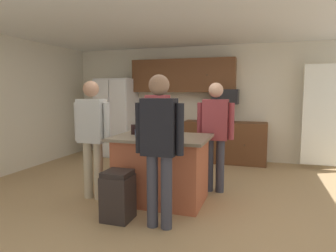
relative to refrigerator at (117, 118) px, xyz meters
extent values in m
plane|color=tan|center=(2.00, -2.38, -0.93)|extent=(7.04, 7.04, 0.00)
plane|color=white|center=(2.00, -2.38, 1.67)|extent=(7.04, 7.04, 0.00)
cube|color=beige|center=(2.00, 0.42, 0.37)|extent=(6.40, 0.10, 2.60)
cube|color=white|center=(4.60, 0.02, 0.17)|extent=(0.90, 0.06, 2.00)
cube|color=brown|center=(1.60, 0.22, 0.99)|extent=(2.40, 0.35, 0.75)
sphere|color=#4C3823|center=(2.20, 0.03, 0.99)|extent=(0.04, 0.04, 0.04)
cube|color=brown|center=(2.60, 0.10, -0.48)|extent=(1.80, 0.60, 0.90)
sphere|color=#4C3823|center=(3.05, -0.22, -0.48)|extent=(0.04, 0.04, 0.04)
cube|color=white|center=(0.00, 0.02, 0.00)|extent=(0.87, 0.70, 1.87)
cube|color=white|center=(-0.22, -0.35, 0.00)|extent=(0.41, 0.04, 1.79)
cube|color=white|center=(0.22, -0.35, 0.00)|extent=(0.41, 0.04, 1.79)
cylinder|color=#B2B2B7|center=(0.00, -0.38, 0.09)|extent=(0.02, 0.02, 0.35)
cube|color=black|center=(2.60, 0.12, 0.52)|extent=(0.56, 0.40, 0.32)
cube|color=#AD5638|center=(2.05, -2.60, -0.48)|extent=(1.19, 0.83, 0.90)
cube|color=#756651|center=(2.05, -2.60, -0.01)|extent=(1.33, 0.97, 0.04)
cylinder|color=#383842|center=(2.62, -1.96, -0.52)|extent=(0.13, 0.13, 0.82)
cylinder|color=#383842|center=(2.79, -1.96, -0.52)|extent=(0.13, 0.13, 0.82)
cube|color=maroon|center=(2.71, -1.96, 0.20)|extent=(0.38, 0.22, 0.62)
sphere|color=tan|center=(2.71, -1.96, 0.65)|extent=(0.22, 0.22, 0.22)
cylinder|color=maroon|center=(2.47, -1.96, 0.18)|extent=(0.09, 0.09, 0.56)
cylinder|color=maroon|center=(2.95, -1.96, 0.18)|extent=(0.09, 0.09, 0.56)
cylinder|color=tan|center=(0.98, -2.81, -0.52)|extent=(0.13, 0.13, 0.83)
cylinder|color=tan|center=(1.15, -2.81, -0.52)|extent=(0.13, 0.13, 0.83)
cube|color=#B7B7B2|center=(1.07, -2.81, 0.21)|extent=(0.38, 0.22, 0.62)
sphere|color=tan|center=(1.07, -2.81, 0.67)|extent=(0.23, 0.23, 0.23)
cylinder|color=#B7B7B2|center=(0.83, -2.81, 0.19)|extent=(0.09, 0.09, 0.56)
cylinder|color=#B7B7B2|center=(1.31, -2.81, 0.19)|extent=(0.09, 0.09, 0.56)
cylinder|color=#383842|center=(2.22, -3.41, -0.51)|extent=(0.13, 0.13, 0.85)
cylinder|color=#383842|center=(2.39, -3.41, -0.51)|extent=(0.13, 0.13, 0.85)
cube|color=black|center=(2.30, -3.41, 0.24)|extent=(0.38, 0.22, 0.64)
sphere|color=#8C664C|center=(2.30, -3.41, 0.70)|extent=(0.23, 0.23, 0.23)
cylinder|color=black|center=(2.06, -3.41, 0.22)|extent=(0.09, 0.09, 0.57)
cylinder|color=black|center=(2.54, -3.41, 0.22)|extent=(0.09, 0.09, 0.57)
cylinder|color=#232D4C|center=(1.63, -1.81, -0.50)|extent=(0.13, 0.13, 0.86)
cylinder|color=#232D4C|center=(1.80, -1.81, -0.50)|extent=(0.13, 0.13, 0.86)
cube|color=maroon|center=(1.71, -1.81, 0.25)|extent=(0.38, 0.22, 0.65)
sphere|color=#8C664C|center=(1.71, -1.81, 0.72)|extent=(0.23, 0.23, 0.23)
cylinder|color=maroon|center=(1.47, -1.81, 0.23)|extent=(0.09, 0.09, 0.58)
cylinder|color=maroon|center=(1.95, -1.81, 0.23)|extent=(0.09, 0.09, 0.58)
cylinder|color=#4C6B99|center=(1.74, -2.71, 0.05)|extent=(0.08, 0.08, 0.10)
torus|color=#4C6B99|center=(1.80, -2.71, 0.06)|extent=(0.06, 0.01, 0.06)
cylinder|color=black|center=(1.60, -2.57, 0.08)|extent=(0.07, 0.07, 0.15)
cylinder|color=#4C6B99|center=(2.28, -2.90, 0.06)|extent=(0.09, 0.09, 0.10)
torus|color=#4C6B99|center=(2.34, -2.90, 0.06)|extent=(0.06, 0.01, 0.06)
cube|color=#B7B7BC|center=(2.08, -2.53, 0.02)|extent=(0.44, 0.30, 0.02)
cube|color=#A8A8AD|center=(2.08, -2.53, 0.04)|extent=(0.44, 0.30, 0.02)
cube|color=black|center=(1.75, -3.37, -0.66)|extent=(0.34, 0.34, 0.55)
cube|color=black|center=(1.75, -3.37, -0.35)|extent=(0.32, 0.32, 0.06)
camera|label=1|loc=(3.41, -6.54, 0.63)|focal=32.03mm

